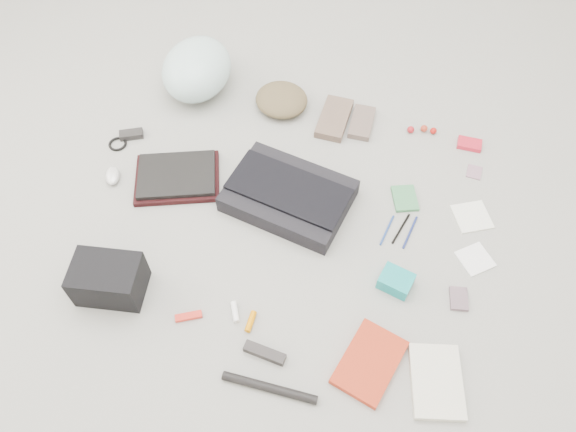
% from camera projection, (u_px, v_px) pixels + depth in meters
% --- Properties ---
extents(ground_plane, '(4.00, 4.00, 0.00)m').
position_uv_depth(ground_plane, '(288.00, 224.00, 2.06)').
color(ground_plane, gray).
extents(messenger_bag, '(0.50, 0.41, 0.07)m').
position_uv_depth(messenger_bag, '(289.00, 196.00, 2.08)').
color(messenger_bag, black).
rests_on(messenger_bag, ground_plane).
extents(bag_flap, '(0.47, 0.30, 0.01)m').
position_uv_depth(bag_flap, '(289.00, 189.00, 2.05)').
color(bag_flap, black).
rests_on(bag_flap, messenger_bag).
extents(laptop_sleeve, '(0.38, 0.32, 0.02)m').
position_uv_depth(laptop_sleeve, '(177.00, 178.00, 2.16)').
color(laptop_sleeve, black).
rests_on(laptop_sleeve, ground_plane).
extents(laptop, '(0.34, 0.29, 0.02)m').
position_uv_depth(laptop, '(177.00, 175.00, 2.14)').
color(laptop, black).
rests_on(laptop, laptop_sleeve).
extents(bike_helmet, '(0.30, 0.36, 0.21)m').
position_uv_depth(bike_helmet, '(197.00, 69.00, 2.37)').
color(bike_helmet, silver).
rests_on(bike_helmet, ground_plane).
extents(beanie, '(0.29, 0.28, 0.08)m').
position_uv_depth(beanie, '(282.00, 100.00, 2.36)').
color(beanie, brown).
rests_on(beanie, ground_plane).
extents(mitten_left, '(0.13, 0.23, 0.03)m').
position_uv_depth(mitten_left, '(334.00, 118.00, 2.33)').
color(mitten_left, brown).
rests_on(mitten_left, ground_plane).
extents(mitten_right, '(0.09, 0.18, 0.03)m').
position_uv_depth(mitten_right, '(362.00, 122.00, 2.32)').
color(mitten_right, '#6F5B52').
rests_on(mitten_right, ground_plane).
extents(power_brick, '(0.10, 0.08, 0.03)m').
position_uv_depth(power_brick, '(131.00, 134.00, 2.29)').
color(power_brick, black).
rests_on(power_brick, ground_plane).
extents(cable_coil, '(0.09, 0.09, 0.01)m').
position_uv_depth(cable_coil, '(118.00, 144.00, 2.27)').
color(cable_coil, black).
rests_on(cable_coil, ground_plane).
extents(mouse, '(0.08, 0.10, 0.03)m').
position_uv_depth(mouse, '(112.00, 176.00, 2.16)').
color(mouse, silver).
rests_on(mouse, ground_plane).
extents(camera_bag, '(0.24, 0.18, 0.14)m').
position_uv_depth(camera_bag, '(109.00, 279.00, 1.85)').
color(camera_bag, black).
rests_on(camera_bag, ground_plane).
extents(multitool, '(0.09, 0.06, 0.01)m').
position_uv_depth(multitool, '(189.00, 316.00, 1.84)').
color(multitool, red).
rests_on(multitool, ground_plane).
extents(toiletry_tube_white, '(0.05, 0.07, 0.02)m').
position_uv_depth(toiletry_tube_white, '(235.00, 312.00, 1.85)').
color(toiletry_tube_white, white).
rests_on(toiletry_tube_white, ground_plane).
extents(toiletry_tube_orange, '(0.02, 0.07, 0.02)m').
position_uv_depth(toiletry_tube_orange, '(251.00, 321.00, 1.83)').
color(toiletry_tube_orange, orange).
rests_on(toiletry_tube_orange, ground_plane).
extents(u_lock, '(0.14, 0.05, 0.03)m').
position_uv_depth(u_lock, '(265.00, 353.00, 1.76)').
color(u_lock, black).
rests_on(u_lock, ground_plane).
extents(bike_pump, '(0.30, 0.04, 0.03)m').
position_uv_depth(bike_pump, '(270.00, 388.00, 1.70)').
color(bike_pump, black).
rests_on(bike_pump, ground_plane).
extents(book_red, '(0.23, 0.28, 0.03)m').
position_uv_depth(book_red, '(370.00, 362.00, 1.75)').
color(book_red, red).
rests_on(book_red, ground_plane).
extents(book_white, '(0.19, 0.25, 0.02)m').
position_uv_depth(book_white, '(436.00, 381.00, 1.71)').
color(book_white, beige).
rests_on(book_white, ground_plane).
extents(notepad, '(0.12, 0.14, 0.01)m').
position_uv_depth(notepad, '(405.00, 198.00, 2.11)').
color(notepad, '#3A7B4C').
rests_on(notepad, ground_plane).
extents(pen_blue, '(0.04, 0.14, 0.01)m').
position_uv_depth(pen_blue, '(387.00, 230.00, 2.03)').
color(pen_blue, navy).
rests_on(pen_blue, ground_plane).
extents(pen_black, '(0.05, 0.14, 0.01)m').
position_uv_depth(pen_black, '(401.00, 229.00, 2.04)').
color(pen_black, black).
rests_on(pen_black, ground_plane).
extents(pen_navy, '(0.04, 0.15, 0.01)m').
position_uv_depth(pen_navy, '(410.00, 232.00, 2.03)').
color(pen_navy, navy).
rests_on(pen_navy, ground_plane).
extents(accordion_wallet, '(0.13, 0.11, 0.05)m').
position_uv_depth(accordion_wallet, '(396.00, 281.00, 1.89)').
color(accordion_wallet, teal).
rests_on(accordion_wallet, ground_plane).
extents(card_deck, '(0.07, 0.09, 0.02)m').
position_uv_depth(card_deck, '(459.00, 299.00, 1.88)').
color(card_deck, slate).
rests_on(card_deck, ground_plane).
extents(napkin_top, '(0.17, 0.17, 0.01)m').
position_uv_depth(napkin_top, '(472.00, 217.00, 2.07)').
color(napkin_top, white).
rests_on(napkin_top, ground_plane).
extents(napkin_bottom, '(0.15, 0.15, 0.01)m').
position_uv_depth(napkin_bottom, '(475.00, 259.00, 1.97)').
color(napkin_bottom, white).
rests_on(napkin_bottom, ground_plane).
extents(lollipop_a, '(0.03, 0.03, 0.03)m').
position_uv_depth(lollipop_a, '(411.00, 130.00, 2.30)').
color(lollipop_a, '#A6171E').
rests_on(lollipop_a, ground_plane).
extents(lollipop_b, '(0.03, 0.03, 0.03)m').
position_uv_depth(lollipop_b, '(424.00, 128.00, 2.30)').
color(lollipop_b, '#A0301D').
rests_on(lollipop_b, ground_plane).
extents(lollipop_c, '(0.03, 0.03, 0.03)m').
position_uv_depth(lollipop_c, '(433.00, 131.00, 2.30)').
color(lollipop_c, '#B1150F').
rests_on(lollipop_c, ground_plane).
extents(altoids_tin, '(0.10, 0.06, 0.02)m').
position_uv_depth(altoids_tin, '(469.00, 144.00, 2.26)').
color(altoids_tin, red).
rests_on(altoids_tin, ground_plane).
extents(stamp_sheet, '(0.06, 0.07, 0.00)m').
position_uv_depth(stamp_sheet, '(474.00, 172.00, 2.19)').
color(stamp_sheet, gray).
rests_on(stamp_sheet, ground_plane).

